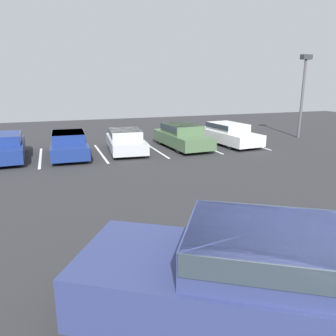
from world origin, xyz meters
name	(u,v)px	position (x,y,z in m)	size (l,w,h in m)	color
ground_plane	(306,336)	(0.00, 0.00, 0.00)	(60.00, 60.00, 0.00)	#2D2D30
stall_stripe_b	(40,158)	(-3.97, 13.92, 0.00)	(0.12, 4.76, 0.01)	white
stall_stripe_c	(101,153)	(-0.98, 13.92, 0.00)	(0.12, 4.76, 0.01)	white
stall_stripe_d	(155,149)	(2.00, 13.92, 0.00)	(0.12, 4.76, 0.01)	white
stall_stripe_e	(204,146)	(4.99, 13.92, 0.00)	(0.12, 4.76, 0.01)	white
stall_stripe_f	(247,143)	(7.97, 13.92, 0.00)	(0.12, 4.76, 0.01)	white
pickup_truck	(286,285)	(-0.35, 0.15, 0.86)	(6.22, 4.94, 1.70)	navy
parked_sedan_a	(3,146)	(-5.58, 14.11, 0.66)	(2.01, 4.56, 1.24)	navy
parked_sedan_b	(69,143)	(-2.56, 13.83, 0.65)	(1.86, 4.46, 1.21)	navy
parked_sedan_c	(126,140)	(0.37, 13.95, 0.62)	(2.12, 4.37, 1.17)	#B7BABF
parked_sedan_d	(182,135)	(3.61, 13.92, 0.70)	(2.07, 4.65, 1.32)	#4C6B47
parked_sedan_e	(228,133)	(6.61, 14.00, 0.67)	(2.15, 4.84, 1.25)	silver
light_post	(303,85)	(12.32, 14.52, 3.44)	(0.70, 0.36, 5.31)	#515156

